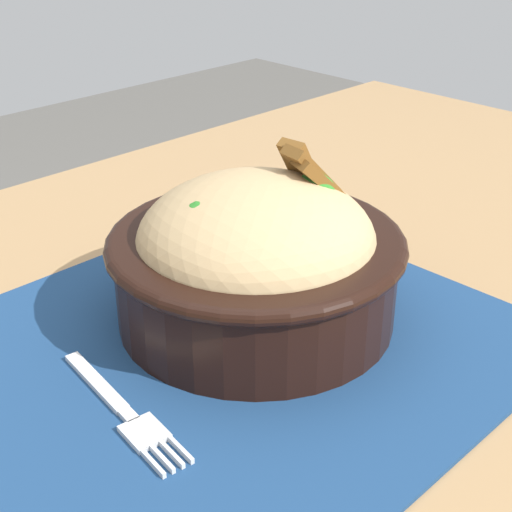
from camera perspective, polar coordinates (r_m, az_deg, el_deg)
name	(u,v)px	position (r m, az deg, el deg)	size (l,w,h in m)	color
table	(231,444)	(0.55, -1.87, -13.96)	(1.33, 0.78, 0.76)	#99754C
placemat	(221,350)	(0.52, -2.63, -7.05)	(0.39, 0.35, 0.00)	navy
bowl	(256,257)	(0.53, 0.02, -0.06)	(0.23, 0.23, 0.12)	black
fork	(125,412)	(0.47, -9.82, -11.53)	(0.03, 0.13, 0.00)	silver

